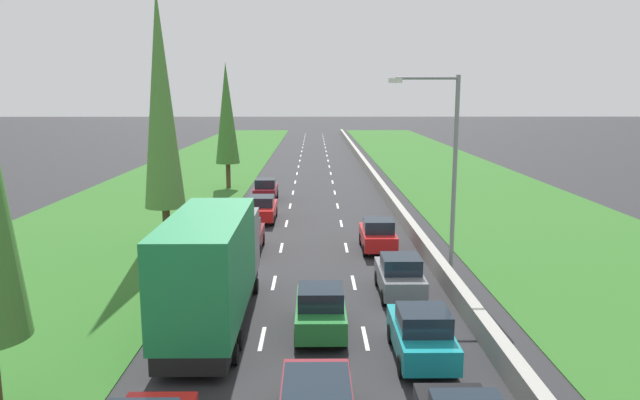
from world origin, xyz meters
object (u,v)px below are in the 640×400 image
(green_box_truck_left_lane, at_px, (213,267))
(green_hatchback_centre_lane, at_px, (321,310))
(grey_hatchback_right_lane, at_px, (400,276))
(poplar_tree_second, at_px, (161,101))
(teal_hatchback_right_lane, at_px, (422,334))
(poplar_tree_third, at_px, (227,114))
(red_hatchback_right_lane, at_px, (378,235))
(maroon_hatchback_left_lane_fifth, at_px, (266,190))
(maroon_hatchback_left_lane, at_px, (246,236))
(street_light_mast, at_px, (447,160))
(red_sedan_left_lane, at_px, (262,208))

(green_box_truck_left_lane, xyz_separation_m, green_hatchback_centre_lane, (3.78, -0.65, -1.35))
(grey_hatchback_right_lane, bearing_deg, poplar_tree_second, 145.24)
(green_hatchback_centre_lane, bearing_deg, poplar_tree_second, 124.65)
(teal_hatchback_right_lane, relative_size, poplar_tree_third, 0.36)
(red_hatchback_right_lane, bearing_deg, maroon_hatchback_left_lane_fifth, 115.38)
(maroon_hatchback_left_lane, bearing_deg, green_box_truck_left_lane, -89.82)
(teal_hatchback_right_lane, xyz_separation_m, street_light_mast, (2.72, 9.37, 4.40))
(grey_hatchback_right_lane, relative_size, maroon_hatchback_left_lane_fifth, 1.00)
(green_box_truck_left_lane, bearing_deg, street_light_mast, 34.48)
(green_box_truck_left_lane, relative_size, teal_hatchback_right_lane, 2.41)
(teal_hatchback_right_lane, distance_m, grey_hatchback_right_lane, 5.99)
(poplar_tree_second, bearing_deg, maroon_hatchback_left_lane, -12.08)
(green_box_truck_left_lane, distance_m, maroon_hatchback_left_lane_fifth, 25.29)
(red_hatchback_right_lane, xyz_separation_m, green_hatchback_centre_lane, (-3.14, -10.94, 0.00))
(red_hatchback_right_lane, bearing_deg, poplar_tree_third, 117.26)
(grey_hatchback_right_lane, height_order, green_hatchback_centre_lane, same)
(green_hatchback_centre_lane, relative_size, street_light_mast, 0.43)
(teal_hatchback_right_lane, xyz_separation_m, poplar_tree_third, (-10.84, 34.14, 5.62))
(teal_hatchback_right_lane, xyz_separation_m, grey_hatchback_right_lane, (0.17, 5.99, 0.00))
(poplar_tree_third, bearing_deg, poplar_tree_second, -91.27)
(green_box_truck_left_lane, relative_size, maroon_hatchback_left_lane, 2.41)
(maroon_hatchback_left_lane_fifth, bearing_deg, red_sedan_left_lane, -87.42)
(teal_hatchback_right_lane, xyz_separation_m, red_sedan_left_lane, (-6.74, 20.57, -0.02))
(green_hatchback_centre_lane, distance_m, street_light_mast, 10.30)
(green_hatchback_centre_lane, distance_m, poplar_tree_third, 33.41)
(maroon_hatchback_left_lane_fifth, xyz_separation_m, green_hatchback_centre_lane, (3.96, -25.90, 0.00))
(green_box_truck_left_lane, height_order, maroon_hatchback_left_lane, green_box_truck_left_lane)
(red_hatchback_right_lane, bearing_deg, green_box_truck_left_lane, -123.93)
(maroon_hatchback_left_lane, distance_m, red_hatchback_right_lane, 6.96)
(red_sedan_left_lane, xyz_separation_m, maroon_hatchback_left_lane_fifth, (-0.34, 7.44, 0.02))
(green_box_truck_left_lane, bearing_deg, teal_hatchback_right_lane, -21.84)
(teal_hatchback_right_lane, xyz_separation_m, green_hatchback_centre_lane, (-3.11, 2.12, 0.00))
(red_hatchback_right_lane, height_order, green_hatchback_centre_lane, same)
(teal_hatchback_right_lane, bearing_deg, street_light_mast, 73.79)
(maroon_hatchback_left_lane_fifth, bearing_deg, green_box_truck_left_lane, -89.60)
(teal_hatchback_right_lane, bearing_deg, maroon_hatchback_left_lane, 118.05)
(red_sedan_left_lane, relative_size, poplar_tree_third, 0.42)
(maroon_hatchback_left_lane_fifth, bearing_deg, red_hatchback_right_lane, -64.62)
(red_hatchback_right_lane, bearing_deg, green_hatchback_centre_lane, -106.01)
(green_box_truck_left_lane, relative_size, poplar_tree_third, 0.87)
(maroon_hatchback_left_lane, bearing_deg, teal_hatchback_right_lane, -61.95)
(teal_hatchback_right_lane, height_order, maroon_hatchback_left_lane, same)
(street_light_mast, bearing_deg, maroon_hatchback_left_lane, 159.37)
(red_hatchback_right_lane, height_order, poplar_tree_second, poplar_tree_second)
(red_sedan_left_lane, distance_m, maroon_hatchback_left_lane_fifth, 7.45)
(red_hatchback_right_lane, bearing_deg, teal_hatchback_right_lane, -90.11)
(poplar_tree_third, bearing_deg, maroon_hatchback_left_lane_fifth, -58.40)
(green_box_truck_left_lane, height_order, maroon_hatchback_left_lane_fifth, green_box_truck_left_lane)
(maroon_hatchback_left_lane_fifth, relative_size, poplar_tree_second, 0.29)
(maroon_hatchback_left_lane, relative_size, poplar_tree_third, 0.36)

